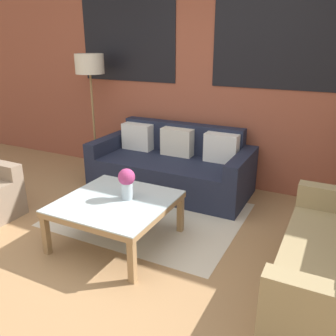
{
  "coord_description": "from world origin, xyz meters",
  "views": [
    {
      "loc": [
        1.75,
        -1.78,
        1.78
      ],
      "look_at": [
        0.22,
        1.24,
        0.55
      ],
      "focal_mm": 38.0,
      "sensor_mm": 36.0,
      "label": 1
    }
  ],
  "objects_px": {
    "couch_dark": "(172,167)",
    "coffee_table": "(116,206)",
    "floor_lamp": "(90,70)",
    "flower_vase": "(127,181)"
  },
  "relations": [
    {
      "from": "floor_lamp",
      "to": "coffee_table",
      "type": "bearing_deg",
      "value": -47.1
    },
    {
      "from": "couch_dark",
      "to": "coffee_table",
      "type": "relative_size",
      "value": 2.03
    },
    {
      "from": "couch_dark",
      "to": "flower_vase",
      "type": "bearing_deg",
      "value": -81.91
    },
    {
      "from": "coffee_table",
      "to": "flower_vase",
      "type": "height_order",
      "value": "flower_vase"
    },
    {
      "from": "coffee_table",
      "to": "flower_vase",
      "type": "relative_size",
      "value": 3.32
    },
    {
      "from": "coffee_table",
      "to": "floor_lamp",
      "type": "xyz_separation_m",
      "value": [
        -1.35,
        1.45,
        1.04
      ]
    },
    {
      "from": "floor_lamp",
      "to": "flower_vase",
      "type": "xyz_separation_m",
      "value": [
        1.42,
        -1.37,
        -0.81
      ]
    },
    {
      "from": "coffee_table",
      "to": "flower_vase",
      "type": "distance_m",
      "value": 0.25
    },
    {
      "from": "couch_dark",
      "to": "floor_lamp",
      "type": "height_order",
      "value": "floor_lamp"
    },
    {
      "from": "coffee_table",
      "to": "flower_vase",
      "type": "xyz_separation_m",
      "value": [
        0.08,
        0.08,
        0.23
      ]
    }
  ]
}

